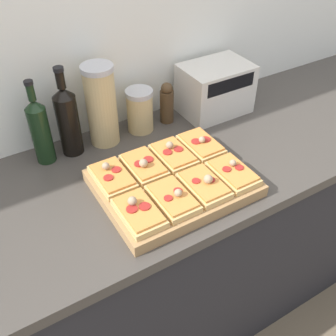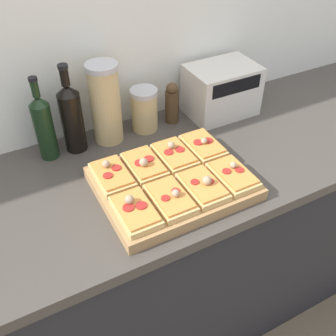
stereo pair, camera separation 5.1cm
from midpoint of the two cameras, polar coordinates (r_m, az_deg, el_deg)
name	(u,v)px [view 2 (the right image)]	position (r m, az deg, el deg)	size (l,w,h in m)	color
wall_back	(118,28)	(1.44, -6.26, 19.48)	(6.00, 0.06, 2.50)	silver
kitchen_counter	(166,250)	(1.65, 0.66, -11.84)	(2.63, 0.67, 0.90)	#232328
cutting_board	(172,183)	(1.23, 1.84, -2.22)	(0.46, 0.37, 0.04)	#A37A4C
pizza_slice_back_left	(112,175)	(1.22, -6.95, -1.00)	(0.10, 0.16, 0.05)	tan
pizza_slice_back_midleft	(144,164)	(1.25, -2.29, 0.49)	(0.10, 0.16, 0.06)	tan
pizza_slice_back_midright	(175,154)	(1.29, 2.09, 1.96)	(0.10, 0.16, 0.05)	tan
pizza_slice_back_right	(203,145)	(1.34, 6.21, 3.26)	(0.10, 0.16, 0.05)	tan
pizza_slice_front_left	(135,211)	(1.10, -3.46, -6.21)	(0.10, 0.16, 0.05)	tan
pizza_slice_front_midleft	(170,198)	(1.13, 1.64, -4.41)	(0.10, 0.16, 0.05)	tan
pizza_slice_front_midright	(203,186)	(1.17, 6.32, -2.63)	(0.10, 0.16, 0.06)	tan
pizza_slice_front_right	(233,175)	(1.23, 10.59, -1.00)	(0.10, 0.16, 0.05)	tan
olive_oil_bottle	(44,126)	(1.35, -16.54, 5.82)	(0.06, 0.06, 0.30)	black
wine_bottle	(72,117)	(1.36, -12.76, 7.25)	(0.07, 0.07, 0.32)	black
grain_jar_tall	(106,104)	(1.38, -8.01, 9.22)	(0.11, 0.11, 0.29)	tan
grain_jar_short	(144,110)	(1.46, -2.43, 8.45)	(0.10, 0.10, 0.16)	tan
pepper_mill	(172,103)	(1.51, 1.55, 9.40)	(0.05, 0.05, 0.16)	#47331E
toaster_oven	(221,90)	(1.58, 8.67, 11.11)	(0.29, 0.19, 0.20)	beige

